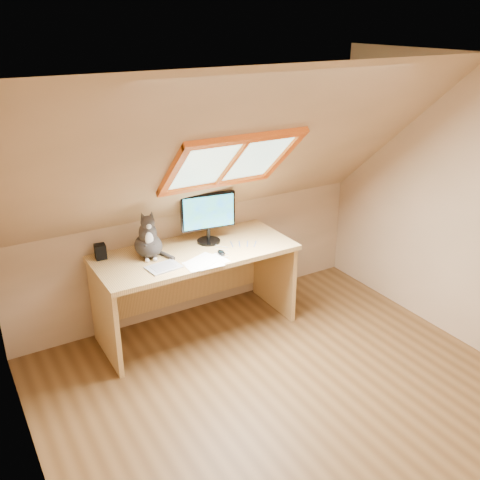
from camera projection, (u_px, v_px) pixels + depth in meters
ground at (303, 411)px, 3.88m from camera, size 3.50×3.50×0.00m
room_shell at (323, 233)px, 3.24m from camera, size 3.52×3.52×2.41m
desk at (192, 272)px, 4.73m from camera, size 1.72×0.75×0.79m
monitor at (208, 215)px, 4.65m from camera, size 0.49×0.21×0.45m
cat at (148, 240)px, 4.41m from camera, size 0.28×0.32×0.42m
desk_speaker at (100, 252)px, 4.41m from camera, size 0.09×0.09×0.13m
graphics_tablet at (164, 267)px, 4.27m from camera, size 0.28×0.22×0.01m
mouse at (221, 253)px, 4.51m from camera, size 0.07×0.11×0.03m
papers at (201, 263)px, 4.34m from camera, size 0.35×0.30×0.01m
cables at (235, 247)px, 4.65m from camera, size 0.51×0.26×0.01m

